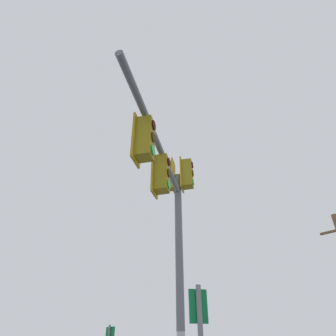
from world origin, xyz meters
The scene contains 1 object.
signal_mast_assembly centered at (-0.90, -0.86, 5.13)m, with size 3.65×4.04×7.16m.
Camera 1 is at (-4.12, -6.67, 2.06)m, focal length 31.44 mm.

